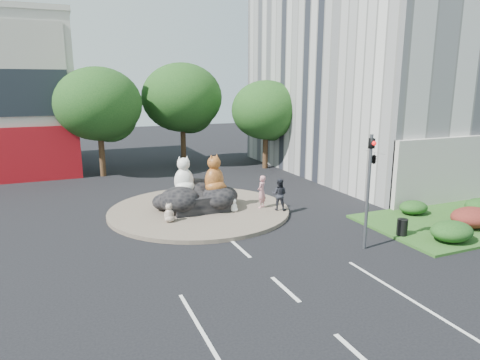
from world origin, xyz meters
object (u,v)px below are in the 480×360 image
(cat_white, at_px, (184,174))
(pedestrian_pink, at_px, (262,192))
(litter_bin, at_px, (402,227))
(kitten_calico, at_px, (169,212))
(kitten_white, at_px, (234,205))
(pedestrian_dark, at_px, (279,194))
(cat_tabby, at_px, (214,174))

(cat_white, height_order, pedestrian_pink, cat_white)
(litter_bin, bearing_deg, pedestrian_pink, 123.28)
(kitten_calico, height_order, kitten_white, kitten_calico)
(pedestrian_dark, relative_size, litter_bin, 2.28)
(litter_bin, bearing_deg, kitten_white, 133.25)
(kitten_calico, xyz_separation_m, kitten_white, (3.67, 0.34, -0.13))
(cat_tabby, height_order, pedestrian_dark, cat_tabby)
(kitten_calico, bearing_deg, kitten_white, 21.25)
(cat_tabby, bearing_deg, pedestrian_pink, -45.13)
(cat_white, relative_size, kitten_calico, 2.09)
(cat_tabby, xyz_separation_m, kitten_calico, (-2.91, -1.35, -1.49))
(cat_tabby, height_order, litter_bin, cat_tabby)
(cat_tabby, distance_m, kitten_white, 2.05)
(kitten_white, xyz_separation_m, pedestrian_dark, (2.41, -0.69, 0.52))
(cat_tabby, xyz_separation_m, pedestrian_dark, (3.17, -1.70, -1.10))
(kitten_calico, distance_m, litter_bin, 11.28)
(litter_bin, bearing_deg, cat_white, 135.96)
(kitten_calico, bearing_deg, cat_tabby, 40.80)
(pedestrian_dark, bearing_deg, cat_white, 12.63)
(cat_white, bearing_deg, litter_bin, -33.90)
(cat_white, height_order, kitten_calico, cat_white)
(kitten_white, xyz_separation_m, pedestrian_pink, (1.72, 0.11, 0.55))
(pedestrian_pink, bearing_deg, pedestrian_dark, 89.03)
(cat_white, distance_m, kitten_calico, 2.82)
(kitten_white, height_order, pedestrian_pink, pedestrian_pink)
(cat_tabby, distance_m, pedestrian_pink, 2.84)
(cat_white, distance_m, pedestrian_pink, 4.44)
(kitten_white, bearing_deg, kitten_calico, 161.40)
(pedestrian_dark, distance_m, litter_bin, 6.62)
(kitten_white, height_order, litter_bin, kitten_white)
(pedestrian_dark, xyz_separation_m, litter_bin, (3.50, -5.59, -0.58))
(kitten_white, height_order, pedestrian_dark, pedestrian_dark)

